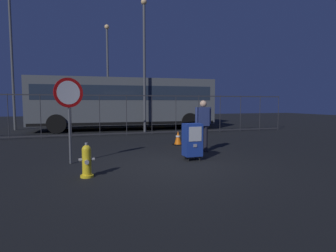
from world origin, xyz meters
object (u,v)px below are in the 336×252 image
traffic_cone (178,138)px  stop_sign (69,102)px  pedestrian (203,123)px  newspaper_box_primary (192,140)px  fire_hydrant (87,161)px  street_light_far_left (108,68)px  street_light_near_right (144,56)px  bus_near (125,101)px  bus_far (141,101)px  street_light_near_left (11,44)px

traffic_cone → stop_sign: bearing=-149.8°
pedestrian → newspaper_box_primary: bearing=-127.8°
fire_hydrant → newspaper_box_primary: (2.84, 0.95, 0.22)m
fire_hydrant → stop_sign: bearing=103.9°
stop_sign → traffic_cone: 4.59m
traffic_cone → street_light_far_left: bearing=99.9°
street_light_far_left → stop_sign: bearing=-100.5°
street_light_near_right → stop_sign: bearing=-116.9°
newspaper_box_primary → bus_near: 9.54m
pedestrian → street_light_near_right: (-0.36, 6.72, 3.17)m
bus_far → bus_near: bearing=-111.6°
pedestrian → street_light_far_left: size_ratio=0.25×
bus_far → stop_sign: bearing=-106.4°
fire_hydrant → traffic_cone: size_ratio=1.41×
pedestrian → traffic_cone: size_ratio=3.15×
pedestrian → bus_far: size_ratio=0.16×
street_light_near_left → newspaper_box_primary: bearing=-59.3°
fire_hydrant → street_light_near_left: 13.37m
fire_hydrant → traffic_cone: fire_hydrant is taller
bus_near → street_light_far_left: 3.56m
newspaper_box_primary → bus_far: bus_far is taller
newspaper_box_primary → bus_far: size_ratio=0.10×
stop_sign → street_light_near_left: bearing=107.6°
bus_far → street_light_far_left: (-2.56, -1.26, 2.25)m
traffic_cone → street_light_near_right: (-0.11, 5.04, 3.86)m
stop_sign → bus_far: size_ratio=0.21×
street_light_near_right → pedestrian: bearing=-87.0°
newspaper_box_primary → traffic_cone: newspaper_box_primary is taller
street_light_near_right → fire_hydrant: bearing=-110.8°
traffic_cone → bus_far: bearing=85.0°
fire_hydrant → pedestrian: pedestrian is taller
stop_sign → bus_near: (2.86, 8.93, 0.11)m
fire_hydrant → pedestrian: (3.67, 2.01, 0.60)m
pedestrian → bus_near: 8.52m
pedestrian → bus_near: (-1.18, 8.40, 0.76)m
street_light_far_left → street_light_near_left: bearing=-168.8°
pedestrian → bus_far: bus_far is taller
bus_near → pedestrian: bearing=-78.5°
pedestrian → bus_near: bus_near is taller
traffic_cone → street_light_near_left: street_light_near_left is taller
street_light_near_left → street_light_near_right: 7.79m
bus_near → street_light_near_right: bearing=-60.3°
fire_hydrant → street_light_far_left: bearing=82.2°
stop_sign → street_light_near_left: size_ratio=0.26×
fire_hydrant → street_light_near_right: 10.07m
traffic_cone → bus_near: (-0.94, 6.72, 1.45)m
street_light_near_right → street_light_far_left: bearing=109.3°
fire_hydrant → street_light_near_right: (3.31, 8.74, 3.76)m
stop_sign → street_light_near_left: (-3.34, 10.51, 3.32)m
pedestrian → bus_far: (0.68, 12.34, 0.76)m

